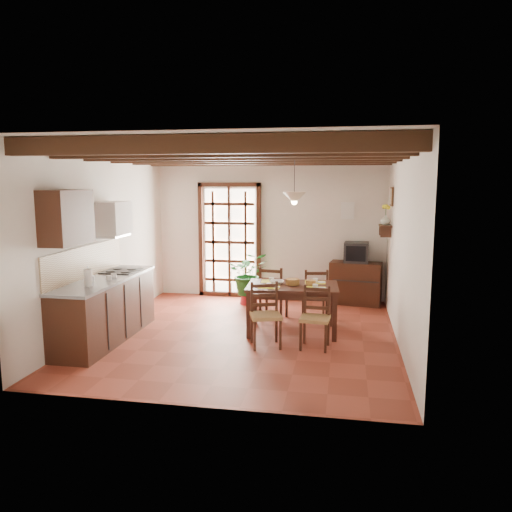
% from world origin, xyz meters
% --- Properties ---
extents(ground_plane, '(5.00, 5.00, 0.00)m').
position_xyz_m(ground_plane, '(0.00, 0.00, 0.00)').
color(ground_plane, brown).
extents(room_shell, '(4.52, 5.02, 2.81)m').
position_xyz_m(room_shell, '(0.00, 0.00, 1.82)').
color(room_shell, silver).
rests_on(room_shell, ground_plane).
extents(ceiling_beams, '(4.50, 4.34, 0.20)m').
position_xyz_m(ceiling_beams, '(0.00, 0.00, 2.69)').
color(ceiling_beams, black).
rests_on(ceiling_beams, room_shell).
extents(french_door, '(1.26, 0.11, 2.32)m').
position_xyz_m(french_door, '(-0.80, 2.45, 1.18)').
color(french_door, white).
rests_on(french_door, ground_plane).
extents(kitchen_counter, '(0.64, 2.25, 1.38)m').
position_xyz_m(kitchen_counter, '(-1.96, -0.60, 0.47)').
color(kitchen_counter, '#331A10').
rests_on(kitchen_counter, ground_plane).
extents(upper_cabinet, '(0.35, 0.80, 0.70)m').
position_xyz_m(upper_cabinet, '(-2.08, -1.30, 1.85)').
color(upper_cabinet, '#331A10').
rests_on(upper_cabinet, room_shell).
extents(range_hood, '(0.38, 0.60, 0.54)m').
position_xyz_m(range_hood, '(-2.05, -0.05, 1.73)').
color(range_hood, white).
rests_on(range_hood, room_shell).
extents(counter_items, '(0.50, 1.43, 0.25)m').
position_xyz_m(counter_items, '(-1.95, -0.51, 0.96)').
color(counter_items, black).
rests_on(counter_items, kitchen_counter).
extents(dining_table, '(1.42, 0.97, 0.74)m').
position_xyz_m(dining_table, '(0.70, 0.24, 0.65)').
color(dining_table, '#371A11').
rests_on(dining_table, ground_plane).
extents(chair_near_left, '(0.51, 0.50, 0.90)m').
position_xyz_m(chair_near_left, '(0.40, -0.48, 0.28)').
color(chair_near_left, '#9B7442').
rests_on(chair_near_left, ground_plane).
extents(chair_near_right, '(0.43, 0.41, 0.86)m').
position_xyz_m(chair_near_right, '(1.08, -0.44, 0.27)').
color(chair_near_right, '#9B7442').
rests_on(chair_near_right, ground_plane).
extents(chair_far_left, '(0.48, 0.46, 0.91)m').
position_xyz_m(chair_far_left, '(0.31, 0.92, 0.29)').
color(chair_far_left, '#9B7442').
rests_on(chair_far_left, ground_plane).
extents(chair_far_right, '(0.48, 0.46, 0.88)m').
position_xyz_m(chair_far_right, '(0.99, 0.96, 0.28)').
color(chair_far_right, '#9B7442').
rests_on(chair_far_right, ground_plane).
extents(table_setting, '(1.00, 0.67, 0.09)m').
position_xyz_m(table_setting, '(0.70, 0.24, 0.76)').
color(table_setting, yellow).
rests_on(table_setting, dining_table).
extents(table_bowl, '(0.23, 0.23, 0.05)m').
position_xyz_m(table_bowl, '(0.45, 0.27, 0.77)').
color(table_bowl, white).
rests_on(table_bowl, dining_table).
extents(sideboard, '(1.00, 0.56, 0.80)m').
position_xyz_m(sideboard, '(1.68, 2.23, 0.40)').
color(sideboard, '#331A10').
rests_on(sideboard, ground_plane).
extents(crt_tv, '(0.47, 0.44, 0.38)m').
position_xyz_m(crt_tv, '(1.68, 2.22, 0.99)').
color(crt_tv, black).
rests_on(crt_tv, sideboard).
extents(fuse_box, '(0.25, 0.03, 0.32)m').
position_xyz_m(fuse_box, '(1.50, 2.48, 1.75)').
color(fuse_box, white).
rests_on(fuse_box, room_shell).
extents(plant_pot, '(0.35, 0.35, 0.21)m').
position_xyz_m(plant_pot, '(-0.30, 1.87, 0.11)').
color(plant_pot, maroon).
rests_on(plant_pot, ground_plane).
extents(potted_plant, '(2.32, 2.15, 2.12)m').
position_xyz_m(potted_plant, '(-0.30, 1.87, 0.57)').
color(potted_plant, '#144C19').
rests_on(potted_plant, ground_plane).
extents(wall_shelf, '(0.20, 0.42, 0.20)m').
position_xyz_m(wall_shelf, '(2.14, 1.60, 1.51)').
color(wall_shelf, '#331A10').
rests_on(wall_shelf, room_shell).
extents(shelf_vase, '(0.15, 0.15, 0.15)m').
position_xyz_m(shelf_vase, '(2.14, 1.60, 1.65)').
color(shelf_vase, '#B2BFB2').
rests_on(shelf_vase, wall_shelf).
extents(shelf_flowers, '(0.14, 0.14, 0.36)m').
position_xyz_m(shelf_flowers, '(2.14, 1.60, 1.86)').
color(shelf_flowers, yellow).
rests_on(shelf_flowers, shelf_vase).
extents(framed_picture, '(0.03, 0.32, 0.32)m').
position_xyz_m(framed_picture, '(2.22, 1.60, 2.05)').
color(framed_picture, brown).
rests_on(framed_picture, room_shell).
extents(pendant_lamp, '(0.36, 0.36, 0.84)m').
position_xyz_m(pendant_lamp, '(0.70, 0.34, 2.08)').
color(pendant_lamp, black).
rests_on(pendant_lamp, room_shell).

